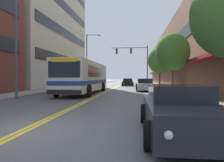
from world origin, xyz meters
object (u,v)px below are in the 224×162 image
object	(u,v)px
car_beige_moving_lead	(129,81)
car_black_moving_second	(128,82)
car_charcoal_parked_right_foreground	(179,111)
car_silver_parked_right_far	(145,85)
car_dark_grey_moving_third	(127,82)
city_bus	(85,76)
car_red_parked_left_mid	(84,84)
street_lamp_left_near	(20,32)
street_tree_right_mid	(173,52)
car_white_parked_left_far	(95,82)
fire_hydrant	(168,89)
traffic_signal_mast	(135,57)
street_tree_right_far	(160,60)
street_lamp_left_far	(89,56)
car_champagne_parked_right_mid	(143,84)

from	to	relation	value
car_beige_moving_lead	car_black_moving_second	world-z (taller)	car_black_moving_second
car_charcoal_parked_right_foreground	car_silver_parked_right_far	bearing A→B (deg)	90.39
car_charcoal_parked_right_foreground	car_dark_grey_moving_third	world-z (taller)	car_dark_grey_moving_third
city_bus	car_red_parked_left_mid	world-z (taller)	city_bus
street_lamp_left_near	street_tree_right_mid	size ratio (longest dim) A/B	1.54
car_white_parked_left_far	fire_hydrant	distance (m)	23.10
traffic_signal_mast	street_tree_right_mid	xyz separation A→B (m)	(3.31, -19.87, -1.39)
street_lamp_left_near	car_red_parked_left_mid	bearing A→B (deg)	87.80
car_black_moving_second	fire_hydrant	distance (m)	21.58
street_tree_right_far	street_lamp_left_far	bearing A→B (deg)	150.51
car_beige_moving_lead	street_lamp_left_far	world-z (taller)	street_lamp_left_far
car_white_parked_left_far	car_charcoal_parked_right_foreground	bearing A→B (deg)	-75.41
city_bus	traffic_signal_mast	world-z (taller)	traffic_signal_mast
car_champagne_parked_right_mid	traffic_signal_mast	distance (m)	8.34
car_beige_moving_lead	car_silver_parked_right_far	bearing A→B (deg)	-85.26
city_bus	traffic_signal_mast	size ratio (longest dim) A/B	1.68
city_bus	car_charcoal_parked_right_foreground	bearing A→B (deg)	-67.32
car_beige_moving_lead	street_lamp_left_near	bearing A→B (deg)	-97.73
car_charcoal_parked_right_foreground	street_tree_right_mid	distance (m)	13.87
street_lamp_left_near	street_lamp_left_far	world-z (taller)	street_lamp_left_far
car_charcoal_parked_right_foreground	fire_hydrant	distance (m)	13.06
car_black_moving_second	street_lamp_left_near	world-z (taller)	street_lamp_left_near
traffic_signal_mast	street_tree_right_far	world-z (taller)	traffic_signal_mast
car_white_parked_left_far	car_silver_parked_right_far	bearing A→B (deg)	-59.31
car_white_parked_left_far	street_lamp_left_far	bearing A→B (deg)	-103.13
car_black_moving_second	car_silver_parked_right_far	bearing A→B (deg)	-80.24
car_red_parked_left_mid	traffic_signal_mast	xyz separation A→B (m)	(7.44, 7.94, 4.53)
traffic_signal_mast	fire_hydrant	bearing A→B (deg)	-81.94
car_red_parked_left_mid	street_tree_right_mid	world-z (taller)	street_tree_right_mid
car_black_moving_second	fire_hydrant	world-z (taller)	car_black_moving_second
car_champagne_parked_right_mid	car_dark_grey_moving_third	distance (m)	15.52
car_white_parked_left_far	car_dark_grey_moving_third	bearing A→B (deg)	54.42
street_lamp_left_far	street_tree_right_mid	distance (m)	21.08
car_beige_moving_lead	car_white_parked_left_far	bearing A→B (deg)	-104.82
car_champagne_parked_right_mid	fire_hydrant	world-z (taller)	car_champagne_parked_right_mid
car_silver_parked_right_far	street_tree_right_mid	xyz separation A→B (m)	(2.12, -5.74, 3.12)
car_silver_parked_right_far	street_lamp_left_far	xyz separation A→B (m)	(-9.23, 11.96, 4.68)
traffic_signal_mast	street_lamp_left_near	xyz separation A→B (m)	(-8.08, -24.58, -0.37)
car_dark_grey_moving_third	car_charcoal_parked_right_foreground	bearing A→B (deg)	-85.75
city_bus	street_lamp_left_near	world-z (taller)	street_lamp_left_near
car_silver_parked_right_far	fire_hydrant	world-z (taller)	car_silver_parked_right_far
car_champagne_parked_right_mid	traffic_signal_mast	xyz separation A→B (m)	(-1.18, 6.89, 4.54)
car_red_parked_left_mid	fire_hydrant	size ratio (longest dim) A/B	5.07
car_red_parked_left_mid	car_dark_grey_moving_third	world-z (taller)	car_red_parked_left_mid
city_bus	car_champagne_parked_right_mid	distance (m)	13.14
street_lamp_left_far	fire_hydrant	distance (m)	21.65
street_tree_right_mid	city_bus	bearing A→B (deg)	170.69
car_red_parked_left_mid	street_lamp_left_far	xyz separation A→B (m)	(-0.60, 5.77, 4.70)
traffic_signal_mast	street_lamp_left_far	distance (m)	8.33
car_red_parked_left_mid	car_silver_parked_right_far	bearing A→B (deg)	-35.65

